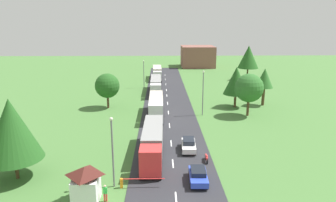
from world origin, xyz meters
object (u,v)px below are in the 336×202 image
(person_second, at_px, (105,193))
(tree_oak, at_px, (107,86))
(truck_third, at_px, (156,85))
(tree_birch, at_px, (248,57))
(tree_maple, at_px, (265,78))
(tree_lime, at_px, (12,129))
(tree_pine, at_px, (249,88))
(guard_booth, at_px, (86,184))
(truck_lead, at_px, (153,141))
(truck_second, at_px, (156,105))
(car_second, at_px, (189,145))
(truck_fourth, at_px, (157,72))
(car_lead, at_px, (198,175))
(distant_building, at_px, (198,56))
(tree_ash, at_px, (236,81))
(person_lead, at_px, (90,199))
(lamppost_lead, at_px, (112,149))
(lamppost_second, at_px, (203,91))
(barrier_gate, at_px, (129,182))
(lamppost_third, at_px, (144,72))
(motorcycle_courier, at_px, (207,158))

(person_second, height_order, tree_oak, tree_oak)
(truck_third, bearing_deg, tree_oak, -124.71)
(tree_birch, height_order, tree_maple, tree_birch)
(truck_third, bearing_deg, tree_lime, -108.92)
(tree_pine, bearing_deg, guard_booth, -129.58)
(truck_lead, height_order, truck_second, truck_lead)
(tree_maple, xyz_separation_m, tree_pine, (-5.23, -7.42, -0.44))
(car_second, xyz_separation_m, tree_pine, (12.41, 16.11, 4.36))
(truck_fourth, bearing_deg, tree_pine, -66.27)
(car_lead, height_order, distant_building, distant_building)
(tree_pine, xyz_separation_m, tree_ash, (-0.93, 6.15, 0.24))
(car_second, distance_m, tree_pine, 20.79)
(guard_booth, relative_size, person_lead, 2.08)
(truck_fourth, bearing_deg, distant_building, 60.82)
(truck_third, relative_size, tree_maple, 1.88)
(guard_booth, bearing_deg, car_second, 47.95)
(tree_oak, xyz_separation_m, tree_ash, (25.88, 0.02, 0.93))
(truck_lead, distance_m, tree_oak, 26.02)
(tree_birch, bearing_deg, car_second, -112.80)
(lamppost_lead, distance_m, tree_oak, 32.05)
(truck_third, relative_size, lamppost_second, 1.74)
(tree_ash, height_order, tree_lime, tree_lime)
(barrier_gate, bearing_deg, tree_maple, 53.28)
(truck_fourth, distance_m, distant_building, 31.86)
(tree_pine, bearing_deg, lamppost_lead, -129.71)
(truck_lead, height_order, truck_third, truck_lead)
(person_second, distance_m, lamppost_third, 54.36)
(truck_second, distance_m, truck_third, 19.91)
(motorcycle_courier, height_order, lamppost_second, lamppost_second)
(truck_third, height_order, tree_ash, tree_ash)
(person_lead, distance_m, tree_birch, 74.61)
(guard_booth, distance_m, person_second, 2.04)
(tree_oak, distance_m, distant_building, 65.67)
(lamppost_lead, height_order, tree_lime, tree_lime)
(truck_fourth, bearing_deg, motorcycle_courier, -83.52)
(lamppost_lead, bearing_deg, person_lead, -112.32)
(lamppost_lead, relative_size, tree_oak, 1.09)
(tree_pine, bearing_deg, lamppost_third, 128.29)
(person_lead, distance_m, person_second, 1.66)
(motorcycle_courier, bearing_deg, truck_second, 108.35)
(car_lead, height_order, tree_ash, tree_ash)
(car_lead, bearing_deg, distant_building, 83.46)
(tree_birch, bearing_deg, truck_second, -125.87)
(truck_second, distance_m, truck_fourth, 39.08)
(truck_lead, height_order, distant_building, distant_building)
(truck_lead, xyz_separation_m, car_lead, (5.06, -6.81, -1.32))
(tree_ash, bearing_deg, truck_third, 140.09)
(lamppost_second, height_order, tree_ash, lamppost_second)
(person_lead, distance_m, lamppost_second, 33.39)
(truck_second, height_order, car_lead, truck_second)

